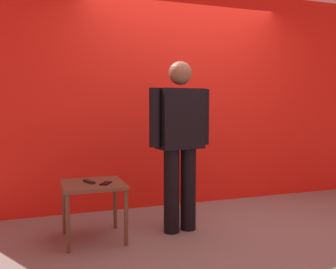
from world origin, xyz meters
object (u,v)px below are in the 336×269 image
at_px(standing_person, 180,137).
at_px(tv_remote, 89,182).
at_px(side_table, 93,191).
at_px(cell_phone, 106,183).

height_order(standing_person, tv_remote, standing_person).
bearing_deg(side_table, cell_phone, -40.43).
relative_size(side_table, tv_remote, 3.29).
xyz_separation_m(side_table, tv_remote, (-0.03, 0.02, 0.08)).
bearing_deg(cell_phone, side_table, 170.74).
bearing_deg(side_table, standing_person, -2.77).
distance_m(side_table, tv_remote, 0.09).
height_order(side_table, tv_remote, tv_remote).
xyz_separation_m(cell_phone, tv_remote, (-0.14, 0.11, 0.01)).
bearing_deg(cell_phone, tv_remote, 173.10).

